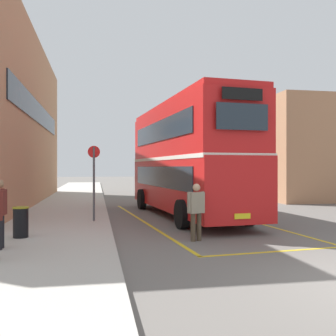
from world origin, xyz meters
TOP-DOWN VIEW (x-y plane):
  - ground_plane at (0.00, 14.40)m, footprint 135.60×135.60m
  - sidewalk_left at (-6.50, 16.80)m, footprint 4.00×57.60m
  - depot_building_right at (9.36, 20.46)m, footprint 7.78×12.39m
  - double_decker_bus at (-1.20, 10.29)m, footprint 3.48×10.56m
  - single_deck_bus at (3.51, 25.81)m, footprint 3.09×9.95m
  - pedestrian_boarding at (-2.20, 4.81)m, footprint 0.52×0.38m
  - pedestrian_waiting_near at (-7.24, 3.99)m, footprint 0.24×0.56m
  - litter_bin at (-7.05, 5.49)m, footprint 0.43×0.43m
  - bus_stop_sign at (-5.07, 8.53)m, footprint 0.44×0.08m
  - bay_marking_yellow at (-1.11, 8.38)m, footprint 5.32×12.76m

SIDE VIEW (x-z plane):
  - ground_plane at x=0.00m, z-range 0.00..0.00m
  - bay_marking_yellow at x=-1.11m, z-range 0.00..0.01m
  - sidewalk_left at x=-6.50m, z-range 0.00..0.14m
  - litter_bin at x=-7.05m, z-range 0.14..0.99m
  - pedestrian_boarding at x=-2.20m, z-range 0.12..1.75m
  - pedestrian_waiting_near at x=-7.24m, z-range 0.27..1.93m
  - single_deck_bus at x=3.51m, z-range 0.13..3.15m
  - bus_stop_sign at x=-5.07m, z-range 0.41..3.15m
  - double_decker_bus at x=-1.20m, z-range 0.14..4.89m
  - depot_building_right at x=9.36m, z-range 0.00..6.45m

